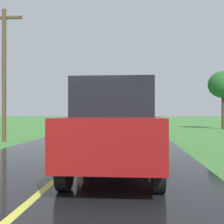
{
  "coord_description": "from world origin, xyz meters",
  "views": [
    {
      "loc": [
        1.51,
        -1.01,
        1.38
      ],
      "look_at": [
        0.37,
        13.51,
        1.4
      ],
      "focal_mm": 45.25,
      "sensor_mm": 36.0,
      "label": 1
    }
  ],
  "objects_px": {
    "banana_truck_near": "(120,110)",
    "roadside_tree_near_left": "(223,85)",
    "banana_truck_far": "(125,111)",
    "utility_pole_roadside": "(4,70)",
    "following_car": "(116,127)"
  },
  "relations": [
    {
      "from": "roadside_tree_near_left",
      "to": "following_car",
      "type": "distance_m",
      "value": 19.81
    },
    {
      "from": "banana_truck_near",
      "to": "following_car",
      "type": "xyz_separation_m",
      "value": [
        0.24,
        -6.56,
        -0.4
      ]
    },
    {
      "from": "following_car",
      "to": "roadside_tree_near_left",
      "type": "bearing_deg",
      "value": 66.87
    },
    {
      "from": "roadside_tree_near_left",
      "to": "following_car",
      "type": "bearing_deg",
      "value": -113.13
    },
    {
      "from": "banana_truck_near",
      "to": "roadside_tree_near_left",
      "type": "xyz_separation_m",
      "value": [
        7.96,
        11.51,
        2.18
      ]
    },
    {
      "from": "banana_truck_near",
      "to": "utility_pole_roadside",
      "type": "height_order",
      "value": "utility_pole_roadside"
    },
    {
      "from": "banana_truck_near",
      "to": "banana_truck_far",
      "type": "xyz_separation_m",
      "value": [
        -0.23,
        13.31,
        -0.0
      ]
    },
    {
      "from": "banana_truck_near",
      "to": "roadside_tree_near_left",
      "type": "distance_m",
      "value": 14.16
    },
    {
      "from": "roadside_tree_near_left",
      "to": "following_car",
      "type": "height_order",
      "value": "roadside_tree_near_left"
    },
    {
      "from": "banana_truck_far",
      "to": "following_car",
      "type": "relative_size",
      "value": 1.42
    },
    {
      "from": "banana_truck_far",
      "to": "following_car",
      "type": "height_order",
      "value": "banana_truck_far"
    },
    {
      "from": "banana_truck_far",
      "to": "utility_pole_roadside",
      "type": "xyz_separation_m",
      "value": [
        -5.26,
        -12.85,
        1.9
      ]
    },
    {
      "from": "utility_pole_roadside",
      "to": "following_car",
      "type": "bearing_deg",
      "value": -50.76
    },
    {
      "from": "banana_truck_far",
      "to": "roadside_tree_near_left",
      "type": "height_order",
      "value": "roadside_tree_near_left"
    },
    {
      "from": "banana_truck_far",
      "to": "roadside_tree_near_left",
      "type": "distance_m",
      "value": 8.67
    }
  ]
}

